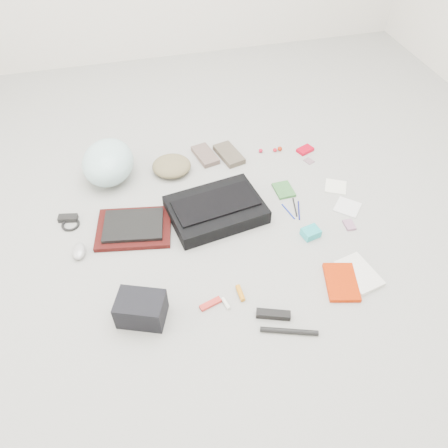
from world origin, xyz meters
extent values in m
plane|color=gray|center=(0.00, 0.00, 0.00)|extent=(4.00, 4.00, 0.00)
cube|color=black|center=(-0.01, 0.12, 0.04)|extent=(0.52, 0.41, 0.08)
cube|color=black|center=(-0.01, 0.12, 0.08)|extent=(0.45, 0.26, 0.01)
cube|color=#390C0A|center=(-0.44, 0.12, 0.01)|extent=(0.41, 0.34, 0.03)
cube|color=black|center=(-0.44, 0.12, 0.04)|extent=(0.33, 0.26, 0.02)
ellipsoid|color=silver|center=(-0.52, 0.57, 0.11)|extent=(0.36, 0.41, 0.21)
ellipsoid|color=olive|center=(-0.18, 0.54, 0.04)|extent=(0.26, 0.26, 0.08)
cube|color=brown|center=(0.04, 0.62, 0.02)|extent=(0.14, 0.22, 0.03)
cube|color=brown|center=(0.18, 0.59, 0.02)|extent=(0.16, 0.24, 0.03)
cube|color=black|center=(-0.77, 0.28, 0.01)|extent=(0.10, 0.06, 0.03)
torus|color=black|center=(-0.76, 0.23, 0.01)|extent=(0.12, 0.12, 0.01)
ellipsoid|color=#A5A5A5|center=(-0.72, 0.03, 0.02)|extent=(0.07, 0.11, 0.04)
cube|color=black|center=(-0.46, -0.40, 0.06)|extent=(0.23, 0.20, 0.13)
cube|color=red|center=(-0.17, -0.41, 0.01)|extent=(0.10, 0.06, 0.02)
cylinder|color=silver|center=(-0.10, -0.43, 0.01)|extent=(0.03, 0.06, 0.02)
cylinder|color=#C77815|center=(-0.03, -0.39, 0.01)|extent=(0.03, 0.08, 0.02)
cube|color=black|center=(0.08, -0.54, 0.01)|extent=(0.15, 0.09, 0.03)
cylinder|color=black|center=(0.12, -0.63, 0.01)|extent=(0.24, 0.10, 0.02)
cube|color=#C62700|center=(0.44, -0.45, 0.01)|extent=(0.19, 0.24, 0.02)
cube|color=silver|center=(0.54, -0.43, 0.01)|extent=(0.18, 0.23, 0.02)
cube|color=#316830|center=(0.40, 0.21, 0.01)|extent=(0.10, 0.13, 0.02)
cylinder|color=#0F249D|center=(0.36, 0.05, 0.00)|extent=(0.03, 0.12, 0.01)
cylinder|color=black|center=(0.41, 0.07, 0.00)|extent=(0.04, 0.14, 0.01)
cylinder|color=#0D115D|center=(0.42, 0.04, 0.00)|extent=(0.05, 0.13, 0.01)
cube|color=#23B2B5|center=(0.41, -0.14, 0.02)|extent=(0.10, 0.09, 0.04)
cube|color=#A06E8E|center=(0.63, -0.13, 0.01)|extent=(0.05, 0.07, 0.01)
cube|color=silver|center=(0.69, 0.17, 0.00)|extent=(0.16, 0.16, 0.01)
cube|color=silver|center=(0.68, 0.00, 0.00)|extent=(0.17, 0.17, 0.01)
sphere|color=#B31029|center=(0.38, 0.58, 0.01)|extent=(0.03, 0.03, 0.02)
sphere|color=red|center=(0.47, 0.56, 0.01)|extent=(0.03, 0.03, 0.02)
sphere|color=#A2230A|center=(0.50, 0.57, 0.01)|extent=(0.03, 0.03, 0.03)
cube|color=#BF021B|center=(0.65, 0.52, 0.01)|extent=(0.11, 0.09, 0.02)
cube|color=gray|center=(0.63, 0.42, 0.00)|extent=(0.07, 0.07, 0.00)
camera|label=1|loc=(-0.38, -1.46, 1.63)|focal=35.00mm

